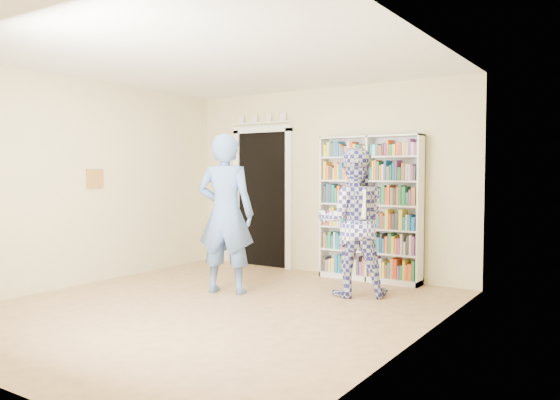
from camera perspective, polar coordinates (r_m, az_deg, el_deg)
name	(u,v)px	position (r m, az deg, el deg)	size (l,w,h in m)	color
floor	(213,308)	(6.12, -6.99, -11.12)	(5.00, 5.00, 0.00)	#926646
ceiling	(212,58)	(6.06, -7.16, 14.48)	(5.00, 5.00, 0.00)	white
wall_back	(325,181)	(8.00, 4.68, 1.98)	(4.50, 4.50, 0.00)	beige
wall_left	(81,182)	(7.60, -20.06, 1.75)	(5.00, 5.00, 0.00)	beige
wall_right	(414,188)	(4.79, 13.82, 1.22)	(5.00, 5.00, 0.00)	beige
bookshelf	(370,208)	(7.52, 9.40, -0.81)	(1.43, 0.27, 1.97)	white
doorway	(262,191)	(8.58, -1.85, 0.91)	(1.10, 0.08, 2.43)	black
wall_art	(95,178)	(7.70, -18.78, 2.16)	(0.03, 0.25, 0.25)	brown
man_blue	(226,214)	(6.70, -5.71, -1.44)	(0.71, 0.47, 1.95)	#5478BB
man_plaid	(353,222)	(6.58, 7.60, -2.31)	(0.86, 0.67, 1.77)	navy
paper_sheet	(357,204)	(6.36, 8.04, -0.39)	(0.23, 0.01, 0.33)	white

